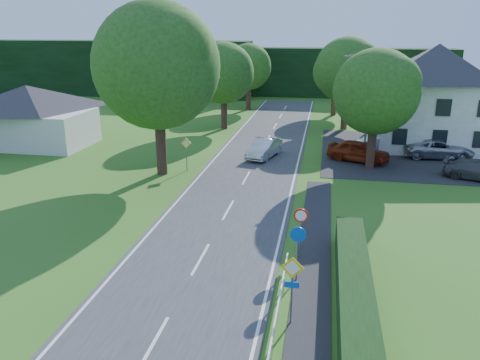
% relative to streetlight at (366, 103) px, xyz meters
% --- Properties ---
extents(road, '(7.00, 80.00, 0.04)m').
position_rel_streetlight_xyz_m(road, '(-8.06, -10.00, -4.44)').
color(road, '#373739').
rests_on(road, ground).
extents(parking_pad, '(14.00, 16.00, 0.04)m').
position_rel_streetlight_xyz_m(parking_pad, '(3.94, 3.00, -4.44)').
color(parking_pad, '#262629').
rests_on(parking_pad, ground).
extents(line_edge_left, '(0.12, 80.00, 0.01)m').
position_rel_streetlight_xyz_m(line_edge_left, '(-11.31, -10.00, -4.42)').
color(line_edge_left, white).
rests_on(line_edge_left, road).
extents(line_edge_right, '(0.12, 80.00, 0.01)m').
position_rel_streetlight_xyz_m(line_edge_right, '(-4.81, -10.00, -4.42)').
color(line_edge_right, white).
rests_on(line_edge_right, road).
extents(line_centre, '(0.12, 80.00, 0.01)m').
position_rel_streetlight_xyz_m(line_centre, '(-8.06, -10.00, -4.42)').
color(line_centre, white).
rests_on(line_centre, road).
extents(tree_main, '(9.40, 9.40, 11.64)m').
position_rel_streetlight_xyz_m(tree_main, '(-14.06, -6.00, 1.36)').
color(tree_main, '#254615').
rests_on(tree_main, ground).
extents(tree_left_far, '(7.00, 7.00, 8.58)m').
position_rel_streetlight_xyz_m(tree_left_far, '(-13.06, 10.00, -0.17)').
color(tree_left_far, '#254615').
rests_on(tree_left_far, ground).
extents(tree_right_far, '(7.40, 7.40, 9.09)m').
position_rel_streetlight_xyz_m(tree_right_far, '(-1.06, 12.00, 0.08)').
color(tree_right_far, '#254615').
rests_on(tree_right_far, ground).
extents(tree_left_back, '(6.60, 6.60, 8.07)m').
position_rel_streetlight_xyz_m(tree_left_back, '(-12.56, 22.00, -0.43)').
color(tree_left_back, '#254615').
rests_on(tree_left_back, ground).
extents(tree_right_back, '(6.20, 6.20, 7.56)m').
position_rel_streetlight_xyz_m(tree_right_back, '(-2.06, 20.00, -0.68)').
color(tree_right_back, '#254615').
rests_on(tree_right_back, ground).
extents(tree_right_mid, '(7.00, 7.00, 8.58)m').
position_rel_streetlight_xyz_m(tree_right_mid, '(0.44, -2.00, -0.17)').
color(tree_right_mid, '#254615').
rests_on(tree_right_mid, ground).
extents(treeline_left, '(44.00, 6.00, 8.00)m').
position_rel_streetlight_xyz_m(treeline_left, '(-36.06, 32.00, -0.46)').
color(treeline_left, black).
rests_on(treeline_left, ground).
extents(treeline_right, '(30.00, 5.00, 7.00)m').
position_rel_streetlight_xyz_m(treeline_right, '(-0.06, 36.00, -0.96)').
color(treeline_right, black).
rests_on(treeline_right, ground).
extents(bungalow_left, '(11.00, 6.50, 5.20)m').
position_rel_streetlight_xyz_m(bungalow_left, '(-28.06, 0.00, -1.75)').
color(bungalow_left, silver).
rests_on(bungalow_left, ground).
extents(house_white, '(10.60, 8.40, 8.60)m').
position_rel_streetlight_xyz_m(house_white, '(5.94, 6.00, -0.06)').
color(house_white, silver).
rests_on(house_white, ground).
extents(streetlight, '(2.03, 0.18, 8.00)m').
position_rel_streetlight_xyz_m(streetlight, '(0.00, 0.00, 0.00)').
color(streetlight, slate).
rests_on(streetlight, ground).
extents(sign_priority_right, '(0.78, 0.09, 2.59)m').
position_rel_streetlight_xyz_m(sign_priority_right, '(-3.76, -22.02, -2.67)').
color(sign_priority_right, slate).
rests_on(sign_priority_right, ground).
extents(sign_roundabout, '(0.64, 0.08, 2.37)m').
position_rel_streetlight_xyz_m(sign_roundabout, '(-3.76, -19.02, -2.79)').
color(sign_roundabout, slate).
rests_on(sign_roundabout, ground).
extents(sign_speed_limit, '(0.64, 0.11, 2.37)m').
position_rel_streetlight_xyz_m(sign_speed_limit, '(-3.76, -17.03, -2.70)').
color(sign_speed_limit, slate).
rests_on(sign_speed_limit, ground).
extents(sign_priority_left, '(0.78, 0.09, 2.44)m').
position_rel_streetlight_xyz_m(sign_priority_left, '(-12.56, -5.02, -2.75)').
color(sign_priority_left, slate).
rests_on(sign_priority_left, ground).
extents(moving_car, '(2.58, 4.62, 1.44)m').
position_rel_streetlight_xyz_m(moving_car, '(-7.56, -0.45, -3.70)').
color(moving_car, silver).
rests_on(moving_car, road).
extents(motorcycle, '(0.84, 2.16, 1.12)m').
position_rel_streetlight_xyz_m(motorcycle, '(-8.29, 2.41, -3.87)').
color(motorcycle, black).
rests_on(motorcycle, road).
extents(parked_car_red, '(5.05, 3.51, 1.60)m').
position_rel_streetlight_xyz_m(parked_car_red, '(-0.30, -0.29, -3.63)').
color(parked_car_red, maroon).
rests_on(parked_car_red, parking_pad).
extents(parked_car_silver_a, '(4.42, 2.37, 1.38)m').
position_rel_streetlight_xyz_m(parked_car_silver_a, '(1.73, 2.81, -3.73)').
color(parked_car_silver_a, silver).
rests_on(parked_car_silver_a, parking_pad).
extents(parked_car_grey, '(4.69, 3.18, 1.26)m').
position_rel_streetlight_xyz_m(parked_car_grey, '(7.36, -3.50, -3.79)').
color(parked_car_grey, '#46464B').
rests_on(parked_car_grey, parking_pad).
extents(parked_car_silver_b, '(5.32, 2.57, 1.46)m').
position_rel_streetlight_xyz_m(parked_car_silver_b, '(5.99, 1.88, -3.69)').
color(parked_car_silver_b, '#AFB0B7').
rests_on(parked_car_silver_b, parking_pad).
extents(parasol, '(1.87, 1.90, 1.69)m').
position_rel_streetlight_xyz_m(parasol, '(4.17, 5.00, -3.58)').
color(parasol, red).
rests_on(parasol, parking_pad).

